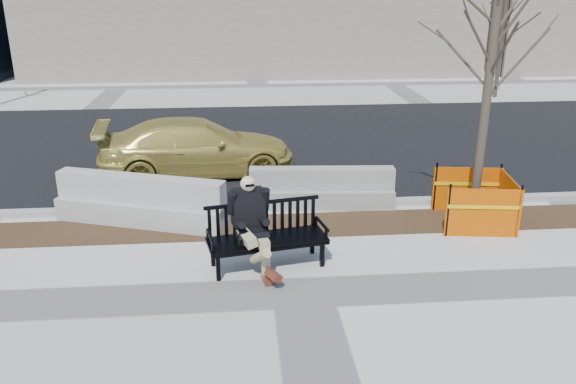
% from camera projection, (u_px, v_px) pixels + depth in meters
% --- Properties ---
extents(ground, '(120.00, 120.00, 0.00)m').
position_uv_depth(ground, '(302.00, 292.00, 9.05)').
color(ground, beige).
rests_on(ground, ground).
extents(mulch_strip, '(40.00, 1.20, 0.02)m').
position_uv_depth(mulch_strip, '(288.00, 226.00, 11.49)').
color(mulch_strip, '#47301C').
rests_on(mulch_strip, ground).
extents(asphalt_street, '(60.00, 10.40, 0.01)m').
position_uv_depth(asphalt_street, '(270.00, 143.00, 17.29)').
color(asphalt_street, black).
rests_on(asphalt_street, ground).
extents(curb, '(60.00, 0.25, 0.12)m').
position_uv_depth(curb, '(284.00, 205.00, 12.36)').
color(curb, '#9E9B93').
rests_on(curb, ground).
extents(bench, '(2.13, 1.11, 1.08)m').
position_uv_depth(bench, '(267.00, 266.00, 9.89)').
color(bench, black).
rests_on(bench, ground).
extents(seated_man, '(0.89, 1.25, 1.59)m').
position_uv_depth(seated_man, '(252.00, 266.00, 9.87)').
color(seated_man, black).
rests_on(seated_man, ground).
extents(tree_fence, '(2.33, 2.33, 5.19)m').
position_uv_depth(tree_fence, '(472.00, 223.00, 11.62)').
color(tree_fence, '#FF7000').
rests_on(tree_fence, ground).
extents(sedan, '(4.91, 2.45, 1.37)m').
position_uv_depth(sedan, '(198.00, 174.00, 14.53)').
color(sedan, '#B29D42').
rests_on(sedan, ground).
extents(jersey_barrier_left, '(3.48, 1.79, 0.99)m').
position_uv_depth(jersey_barrier_left, '(143.00, 223.00, 11.64)').
color(jersey_barrier_left, '#A6A39B').
rests_on(jersey_barrier_left, ground).
extents(jersey_barrier_right, '(3.07, 0.82, 0.87)m').
position_uv_depth(jersey_barrier_right, '(321.00, 206.00, 12.46)').
color(jersey_barrier_right, gray).
rests_on(jersey_barrier_right, ground).
extents(far_tree_right, '(2.16, 2.16, 4.78)m').
position_uv_depth(far_tree_right, '(495.00, 97.00, 23.91)').
color(far_tree_right, '#43362B').
rests_on(far_tree_right, ground).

